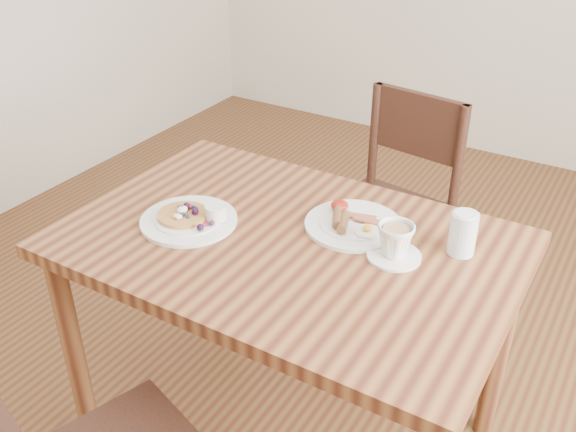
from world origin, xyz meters
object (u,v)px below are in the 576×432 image
at_px(teacup_saucer, 395,242).
at_px(water_glass, 463,234).
at_px(breakfast_plate, 352,223).
at_px(chair_far, 393,201).
at_px(dining_table, 288,269).
at_px(pancake_plate, 191,218).

bearing_deg(teacup_saucer, water_glass, 38.30).
bearing_deg(breakfast_plate, teacup_saucer, -26.61).
distance_m(chair_far, water_glass, 0.80).
bearing_deg(breakfast_plate, water_glass, 5.76).
relative_size(dining_table, teacup_saucer, 8.57).
distance_m(pancake_plate, breakfast_plate, 0.45).
relative_size(chair_far, breakfast_plate, 3.26).
distance_m(chair_far, pancake_plate, 0.93).
xyz_separation_m(dining_table, teacup_saucer, (0.28, 0.06, 0.14)).
height_order(pancake_plate, water_glass, water_glass).
height_order(pancake_plate, breakfast_plate, pancake_plate).
height_order(chair_far, pancake_plate, chair_far).
bearing_deg(water_glass, chair_far, 124.93).
relative_size(chair_far, teacup_saucer, 6.29).
relative_size(dining_table, chair_far, 1.36).
bearing_deg(breakfast_plate, chair_far, 100.98).
bearing_deg(pancake_plate, teacup_saucer, 13.53).
bearing_deg(breakfast_plate, pancake_plate, -151.74).
height_order(dining_table, water_glass, water_glass).
bearing_deg(pancake_plate, dining_table, 13.95).
height_order(dining_table, chair_far, chair_far).
bearing_deg(water_glass, breakfast_plate, -174.24).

